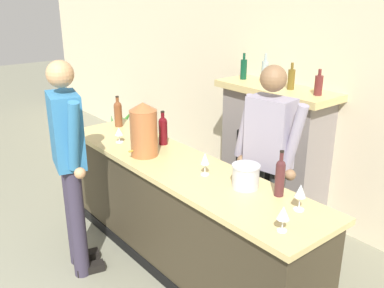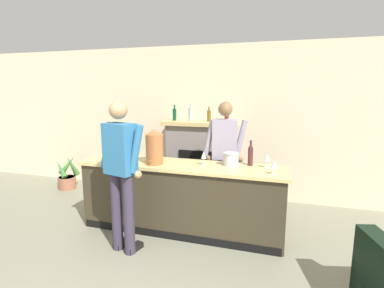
{
  "view_description": "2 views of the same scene",
  "coord_description": "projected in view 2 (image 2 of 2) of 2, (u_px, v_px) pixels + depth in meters",
  "views": [
    {
      "loc": [
        2.61,
        0.21,
        2.33
      ],
      "look_at": [
        -0.22,
        2.51,
        1.0
      ],
      "focal_mm": 40.0,
      "sensor_mm": 36.0,
      "label": 1
    },
    {
      "loc": [
        1.32,
        -1.54,
        1.95
      ],
      "look_at": [
        0.11,
        2.32,
        1.22
      ],
      "focal_mm": 28.0,
      "sensor_mm": 36.0,
      "label": 2
    }
  ],
  "objects": [
    {
      "name": "potted_plant_corner",
      "position": [
        67.0,
        176.0,
        6.0
      ],
      "size": [
        0.46,
        0.46,
        0.71
      ],
      "color": "#995D46",
      "rests_on": "ground_plane"
    },
    {
      "name": "wine_bottle_riesling_slim",
      "position": [
        251.0,
        155.0,
        3.96
      ],
      "size": [
        0.07,
        0.07,
        0.34
      ],
      "color": "#4A2224",
      "rests_on": "bar_counter"
    },
    {
      "name": "wine_glass_back_row",
      "position": [
        274.0,
        165.0,
        3.54
      ],
      "size": [
        0.08,
        0.08,
        0.17
      ],
      "color": "silver",
      "rests_on": "bar_counter"
    },
    {
      "name": "wine_glass_mid_counter",
      "position": [
        204.0,
        156.0,
        3.98
      ],
      "size": [
        0.07,
        0.07,
        0.18
      ],
      "color": "silver",
      "rests_on": "bar_counter"
    },
    {
      "name": "wine_bottle_rose_blush",
      "position": [
        108.0,
        146.0,
        4.53
      ],
      "size": [
        0.08,
        0.08,
        0.33
      ],
      "color": "brown",
      "rests_on": "bar_counter"
    },
    {
      "name": "fireplace_stone",
      "position": [
        200.0,
        159.0,
        5.43
      ],
      "size": [
        1.3,
        0.52,
        1.72
      ],
      "color": "gray",
      "rests_on": "ground_plane"
    },
    {
      "name": "bar_counter",
      "position": [
        182.0,
        198.0,
        4.15
      ],
      "size": [
        2.85,
        0.66,
        0.96
      ],
      "color": "#3A3222",
      "rests_on": "ground_plane"
    },
    {
      "name": "wine_glass_by_dispenser",
      "position": [
        267.0,
        158.0,
        3.84
      ],
      "size": [
        0.08,
        0.08,
        0.18
      ],
      "color": "silver",
      "rests_on": "bar_counter"
    },
    {
      "name": "person_customer",
      "position": [
        121.0,
        170.0,
        3.52
      ],
      "size": [
        0.64,
        0.37,
        1.84
      ],
      "color": "#352E40",
      "rests_on": "ground_plane"
    },
    {
      "name": "wine_glass_front_right",
      "position": [
        126.0,
        155.0,
        4.17
      ],
      "size": [
        0.08,
        0.08,
        0.15
      ],
      "color": "silver",
      "rests_on": "bar_counter"
    },
    {
      "name": "wall_back_panel",
      "position": [
        211.0,
        122.0,
        5.52
      ],
      "size": [
        12.0,
        0.07,
        2.75
      ],
      "color": "beige",
      "rests_on": "ground_plane"
    },
    {
      "name": "person_bartender",
      "position": [
        224.0,
        156.0,
        4.44
      ],
      "size": [
        0.65,
        0.35,
        1.79
      ],
      "color": "#33383A",
      "rests_on": "ground_plane"
    },
    {
      "name": "wine_bottle_merlot_tall",
      "position": [
        155.0,
        149.0,
        4.35
      ],
      "size": [
        0.08,
        0.08,
        0.32
      ],
      "color": "#5C0D14",
      "rests_on": "bar_counter"
    },
    {
      "name": "copper_dispenser",
      "position": [
        154.0,
        147.0,
        4.02
      ],
      "size": [
        0.24,
        0.28,
        0.48
      ],
      "color": "#AE6336",
      "rests_on": "bar_counter"
    },
    {
      "name": "ice_bucket_steel",
      "position": [
        231.0,
        159.0,
        3.96
      ],
      "size": [
        0.21,
        0.21,
        0.18
      ],
      "color": "silver",
      "rests_on": "bar_counter"
    }
  ]
}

